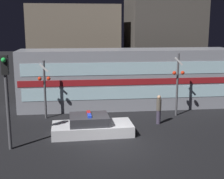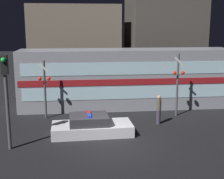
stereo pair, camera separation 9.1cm
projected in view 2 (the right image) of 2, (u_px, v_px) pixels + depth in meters
ground_plane at (112, 145)px, 15.80m from camera, size 120.00×120.00×0.00m
train at (127, 78)px, 22.97m from camera, size 15.53×3.06×4.25m
police_car at (91, 126)px, 17.32m from camera, size 4.49×2.06×1.23m
pedestrian at (159, 109)px, 19.06m from camera, size 0.30×0.30×1.80m
crossing_signal_near at (178, 81)px, 20.49m from camera, size 0.81×0.35×4.17m
crossing_signal_far at (45, 86)px, 19.94m from camera, size 0.81×0.35×3.79m
traffic_light_corner at (6, 91)px, 14.74m from camera, size 0.30×0.46×4.61m
building_left at (75, 46)px, 31.14m from camera, size 8.49×6.59×7.82m
building_center at (163, 38)px, 30.70m from camera, size 6.71×6.42×9.45m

